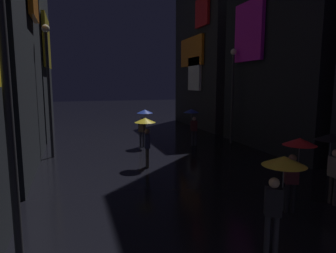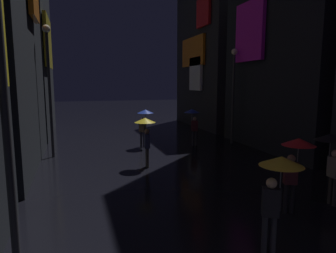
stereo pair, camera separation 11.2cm
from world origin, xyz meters
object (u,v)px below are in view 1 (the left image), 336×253
Objects in this scene: streetlamp_right_far at (233,85)px; streetlamp_left_far at (48,77)px; pedestrian_foreground_left_red at (297,154)px; pedestrian_midstreet_centre_blue at (192,117)px; pedestrian_near_crossing_black at (332,149)px; pedestrian_midstreet_left_blue at (144,118)px; pedestrian_foreground_right_yellow at (280,178)px; streetlamp_left_near at (6,78)px; pedestrian_far_right_yellow at (146,128)px.

streetlamp_right_far is 10.01m from streetlamp_left_far.
pedestrian_midstreet_centre_blue is at bearing 85.59° from pedestrian_foreground_left_red.
pedestrian_midstreet_centre_blue is 1.00× the size of pedestrian_near_crossing_black.
pedestrian_midstreet_left_blue is 5.53m from streetlamp_right_far.
pedestrian_midstreet_centre_blue is at bearing 3.29° from streetlamp_left_far.
pedestrian_foreground_right_yellow is 5.43m from streetlamp_left_near.
streetlamp_left_far is (-6.79, 8.77, 2.17)m from pedestrian_foreground_left_red.
streetlamp_left_far is at bearing 115.93° from pedestrian_foreground_right_yellow.
pedestrian_far_right_yellow is 1.00× the size of pedestrian_near_crossing_black.
streetlamp_left_far is (-3.95, 2.99, 2.17)m from pedestrian_far_right_yellow.
pedestrian_foreground_right_yellow is 7.41m from pedestrian_far_right_yellow.
pedestrian_near_crossing_black is (3.24, 1.79, 0.00)m from pedestrian_foreground_right_yellow.
pedestrian_midstreet_left_blue is 11.96m from streetlamp_left_near.
pedestrian_midstreet_left_blue is at bearing 110.08° from pedestrian_near_crossing_black.
streetlamp_right_far reaches higher than pedestrian_midstreet_left_blue.
pedestrian_midstreet_centre_blue and pedestrian_midstreet_left_blue have the same top height.
pedestrian_midstreet_left_blue is (-2.70, 0.52, 0.00)m from pedestrian_midstreet_centre_blue.
pedestrian_midstreet_centre_blue is 9.23m from pedestrian_foreground_left_red.
pedestrian_far_right_yellow is at bearing 98.32° from pedestrian_foreground_right_yellow.
streetlamp_left_near is at bearing -90.00° from streetlamp_left_far.
pedestrian_foreground_right_yellow is at bearing -5.76° from streetlamp_left_near.
streetlamp_right_far is (3.21, 9.14, 1.79)m from pedestrian_foreground_left_red.
streetlamp_right_far is 14.28m from streetlamp_left_near.
streetlamp_left_near is at bearing -120.05° from pedestrian_far_right_yellow.
pedestrian_foreground_left_red is (-0.71, -9.20, 0.00)m from pedestrian_midstreet_centre_blue.
pedestrian_near_crossing_black is 0.38× the size of streetlamp_right_far.
pedestrian_midstreet_centre_blue is 1.00× the size of pedestrian_foreground_left_red.
streetlamp_right_far is (2.50, -0.06, 1.79)m from pedestrian_midstreet_centre_blue.
pedestrian_foreground_right_yellow is 2.36m from pedestrian_foreground_left_red.
pedestrian_foreground_right_yellow is 11.04m from pedestrian_midstreet_centre_blue.
pedestrian_midstreet_left_blue is at bearing 173.63° from streetlamp_right_far.
pedestrian_midstreet_centre_blue is 12.86m from streetlamp_left_near.
pedestrian_foreground_right_yellow is 11.93m from streetlamp_right_far.
pedestrian_near_crossing_black is (1.48, 0.24, 0.00)m from pedestrian_foreground_left_red.
pedestrian_near_crossing_black is 0.34× the size of streetlamp_left_far.
streetlamp_right_far is at bearing 78.95° from pedestrian_near_crossing_black.
pedestrian_foreground_left_red is 1.00× the size of pedestrian_midstreet_left_blue.
pedestrian_midstreet_centre_blue is 0.34× the size of streetlamp_left_far.
streetlamp_left_near is (-10.00, -10.18, 0.22)m from streetlamp_right_far.
streetlamp_right_far reaches higher than pedestrian_foreground_right_yellow.
streetlamp_left_far reaches higher than pedestrian_foreground_right_yellow.
pedestrian_far_right_yellow is 8.13m from streetlamp_left_near.
pedestrian_far_right_yellow is (-1.07, 7.33, 0.00)m from pedestrian_foreground_right_yellow.
pedestrian_far_right_yellow is 0.34× the size of streetlamp_left_far.
pedestrian_near_crossing_black is at bearing 8.84° from streetlamp_left_near.
pedestrian_foreground_right_yellow is 11.27m from pedestrian_midstreet_left_blue.
streetlamp_left_far is at bearing -176.71° from pedestrian_midstreet_centre_blue.
pedestrian_foreground_left_red is 1.00× the size of pedestrian_near_crossing_black.
pedestrian_midstreet_centre_blue is (3.55, 3.43, 0.00)m from pedestrian_far_right_yellow.
pedestrian_foreground_right_yellow is 1.00× the size of pedestrian_midstreet_left_blue.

